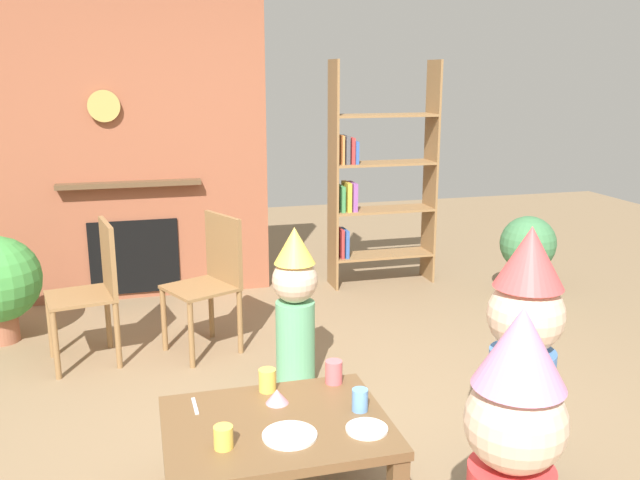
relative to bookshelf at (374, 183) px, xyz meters
The scene contains 18 objects.
ground_plane 2.81m from the bookshelf, 115.95° to the right, with size 12.00×12.00×0.00m, color #846B4C.
brick_fireplace_feature 2.03m from the bookshelf, behind, with size 2.20×0.28×2.40m.
bookshelf is the anchor object (origin of this frame).
coffee_table 3.28m from the bookshelf, 116.54° to the right, with size 0.92×0.71×0.40m.
paper_cup_near_left 2.86m from the bookshelf, 113.18° to the right, with size 0.08×0.08×0.11m, color #E5666B.
paper_cup_near_right 3.00m from the bookshelf, 118.73° to the right, with size 0.08×0.08×0.10m, color #F2CC4C.
paper_cup_center 3.11m from the bookshelf, 110.54° to the right, with size 0.07×0.07×0.10m, color #669EE0.
paper_cup_far_left 3.50m from the bookshelf, 118.98° to the right, with size 0.08×0.08×0.09m, color #F2CC4C.
paper_plate_front 3.37m from the bookshelf, 115.14° to the right, with size 0.22×0.22×0.01m, color white.
paper_plate_rear 3.28m from the bookshelf, 109.93° to the right, with size 0.17×0.17×0.01m, color white.
birthday_cake_slice 3.11m from the bookshelf, 117.29° to the right, with size 0.10×0.10×0.06m, color pink.
table_fork 3.23m from the bookshelf, 123.36° to the right, with size 0.15×0.02×0.01m, color silver.
child_with_cone_hat 3.84m from the bookshelf, 103.10° to the right, with size 0.31×0.31×1.14m.
child_in_pink 3.02m from the bookshelf, 97.20° to the right, with size 0.33×0.33×1.18m.
child_by_the_chairs 2.11m from the bookshelf, 122.04° to the right, with size 0.26×0.26×0.95m.
dining_chair_left 2.52m from the bookshelf, 153.81° to the right, with size 0.47×0.47×0.90m.
dining_chair_middle 1.90m from the bookshelf, 143.90° to the right, with size 0.53×0.53×0.90m.
potted_plant_tall 1.37m from the bookshelf, 32.80° to the right, with size 0.45×0.45×0.68m.
Camera 1 is at (-0.76, -2.99, 1.80)m, focal length 38.13 mm.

